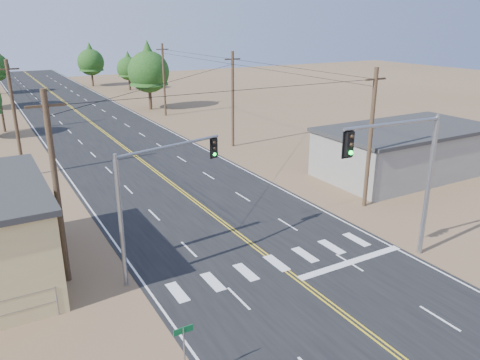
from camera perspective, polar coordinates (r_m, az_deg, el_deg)
ground at (r=21.77m, az=17.00°, el=-18.60°), size 220.00×220.00×0.00m
road at (r=45.26m, az=-11.33°, el=1.87°), size 15.00×200.00×0.02m
building_right at (r=43.73m, az=19.48°, el=3.27°), size 15.00×8.00×4.00m
utility_pole_left_near at (r=24.71m, az=-21.47°, el=-0.98°), size 1.80×0.30×10.00m
utility_pole_left_mid at (r=44.05m, az=-25.73°, el=6.76°), size 1.80×0.30×10.00m
utility_pole_right_near at (r=34.26m, az=15.60°, el=4.95°), size 1.80×0.30×10.00m
utility_pole_right_mid at (r=50.04m, az=-0.90°, el=9.85°), size 1.80×0.30×10.00m
utility_pole_right_far at (r=68.07m, az=-9.26°, el=12.02°), size 1.80×0.30×10.00m
signal_mast_left at (r=24.28m, az=-10.68°, el=-1.07°), size 6.33×1.75×7.03m
signal_mast_right at (r=26.51m, az=19.73°, el=1.49°), size 6.37×0.67×8.24m
street_sign at (r=18.15m, az=-6.83°, el=-19.54°), size 0.76×0.06×2.56m
tree_right_near at (r=73.26m, az=-11.12°, el=13.31°), size 6.17×6.17×10.29m
tree_right_mid at (r=95.80m, az=-13.45°, el=13.35°), size 4.49×4.49×7.49m
tree_right_far at (r=103.45m, az=-17.76°, el=13.82°), size 5.30×5.30×8.84m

